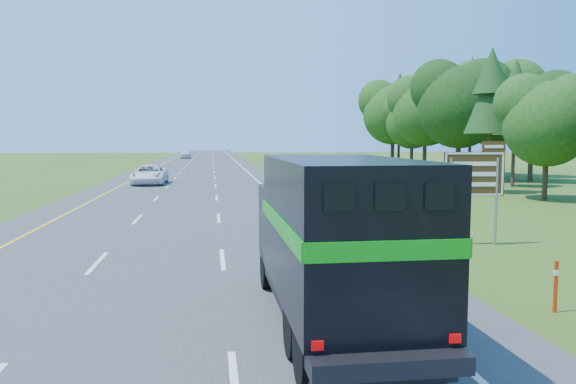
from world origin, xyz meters
name	(u,v)px	position (x,y,z in m)	size (l,w,h in m)	color
road	(196,176)	(0.00, 50.00, 0.02)	(15.00, 260.00, 0.04)	#38383A
lane_markings	(196,176)	(0.00, 50.00, 0.04)	(11.15, 260.00, 0.01)	yellow
tree_wall_right	(571,105)	(26.00, 30.00, 6.00)	(16.00, 100.00, 12.00)	#16390F
horse_truck	(334,237)	(3.85, 4.58, 1.79)	(2.39, 7.41, 3.27)	black
white_suv	(150,174)	(-3.41, 40.40, 0.82)	(2.60, 5.63, 1.56)	white
far_car	(186,154)	(-3.28, 102.21, 0.87)	(1.96, 4.86, 1.66)	silver
exit_sign	(475,178)	(10.48, 12.29, 2.33)	(2.12, 0.25, 3.59)	gray
delineator	(556,285)	(8.70, 4.90, 0.60)	(0.09, 0.05, 1.11)	red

